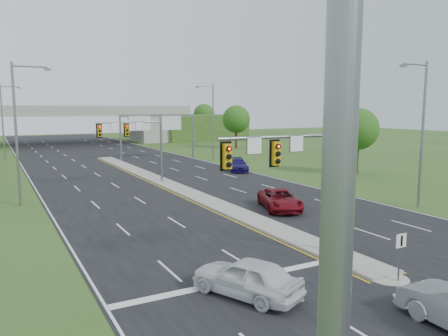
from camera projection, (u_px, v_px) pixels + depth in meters
name	position (u px, v px, depth m)	size (l,w,h in m)	color
ground	(328.00, 253.00, 22.95)	(240.00, 240.00, 0.00)	#334E1C
road	(134.00, 170.00, 53.49)	(24.00, 160.00, 0.02)	black
median	(169.00, 184.00, 43.00)	(2.00, 54.00, 0.16)	gray
median_nose	(389.00, 276.00, 19.44)	(2.00, 2.00, 0.16)	gray
lane_markings	(144.00, 177.00, 47.89)	(23.72, 160.00, 0.01)	gold
signal_mast_near	(296.00, 167.00, 21.18)	(6.62, 0.60, 7.00)	slate
signal_mast_far	(140.00, 137.00, 43.00)	(6.62, 0.60, 7.00)	slate
keep_right_sign	(400.00, 249.00, 18.79)	(0.60, 0.13, 2.20)	slate
sign_gantry	(157.00, 124.00, 64.57)	(11.58, 0.44, 6.67)	slate
overpass	(71.00, 127.00, 92.28)	(80.00, 14.00, 8.10)	gray
lightpole_l_near	(357.00, 333.00, 2.79)	(2.85, 0.25, 11.00)	slate
lightpole_l_mid	(19.00, 127.00, 33.34)	(2.85, 0.25, 11.00)	slate
lightpole_l_far	(4.00, 118.00, 63.88)	(2.85, 0.25, 11.00)	slate
lightpole_r_near	(421.00, 128.00, 32.72)	(2.85, 0.25, 11.00)	slate
lightpole_r_far	(212.00, 118.00, 63.27)	(2.85, 0.25, 11.00)	slate
tree_r_near	(358.00, 129.00, 50.02)	(4.80, 4.80, 7.60)	#382316
tree_r_mid	(236.00, 119.00, 82.40)	(5.20, 5.20, 8.12)	#382316
tree_back_c	(156.00, 116.00, 115.49)	(5.60, 5.60, 8.32)	#382316
tree_back_d	(204.00, 115.00, 122.02)	(6.00, 6.00, 8.85)	#382316
car_white	(246.00, 277.00, 17.54)	(1.87, 4.66, 1.59)	silver
car_far_a	(280.00, 199.00, 32.69)	(2.47, 5.36, 1.49)	maroon
car_far_b	(238.00, 165.00, 52.80)	(2.09, 5.13, 1.49)	#150D51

